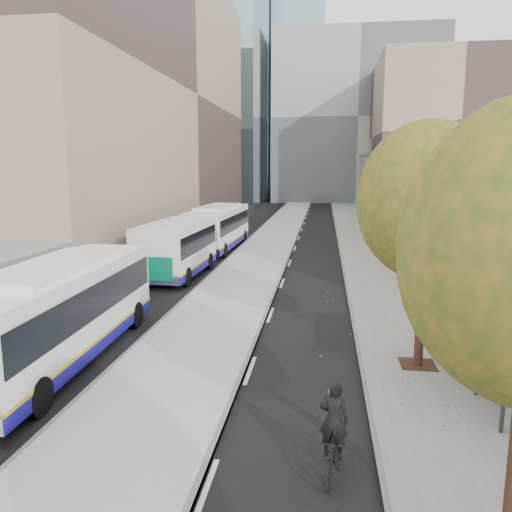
# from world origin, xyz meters

# --- Properties ---
(bus_platform) EXTENTS (4.25, 150.00, 0.15)m
(bus_platform) POSITION_xyz_m (-3.88, 35.00, 0.07)
(bus_platform) COLOR silver
(bus_platform) RESTS_ON ground
(sidewalk) EXTENTS (4.75, 150.00, 0.08)m
(sidewalk) POSITION_xyz_m (4.12, 35.00, 0.04)
(sidewalk) COLOR gray
(sidewalk) RESTS_ON ground
(building_tan) EXTENTS (18.00, 92.00, 8.00)m
(building_tan) POSITION_xyz_m (15.50, 64.00, 4.00)
(building_tan) COLOR gray
(building_tan) RESTS_ON ground
(building_midrise) EXTENTS (24.00, 46.00, 25.00)m
(building_midrise) POSITION_xyz_m (-22.50, 41.00, 12.50)
(building_midrise) COLOR gray
(building_midrise) RESTS_ON ground
(glass_tower_near) EXTENTS (20.00, 20.00, 66.00)m
(glass_tower_near) POSITION_xyz_m (-20.00, 82.00, 33.00)
(glass_tower_near) COLOR #83A2B1
(glass_tower_near) RESTS_ON ground
(building_far_block) EXTENTS (30.00, 18.00, 30.00)m
(building_far_block) POSITION_xyz_m (6.00, 96.00, 15.00)
(building_far_block) COLOR #ABA59D
(building_far_block) RESTS_ON ground
(tree_c) EXTENTS (4.20, 4.20, 7.28)m
(tree_c) POSITION_xyz_m (3.60, 13.00, 5.25)
(tree_c) COLOR black
(tree_c) RESTS_ON sidewalk
(bus_far) EXTENTS (3.36, 19.14, 3.18)m
(bus_far) POSITION_xyz_m (-7.65, 30.70, 1.74)
(bus_far) COLOR white
(bus_far) RESTS_ON ground
(cyclist) EXTENTS (0.71, 1.68, 2.09)m
(cyclist) POSITION_xyz_m (0.82, 6.85, 0.77)
(cyclist) COLOR black
(cyclist) RESTS_ON ground
(distant_car) EXTENTS (2.37, 3.74, 1.18)m
(distant_car) POSITION_xyz_m (-7.60, 40.56, 0.59)
(distant_car) COLOR white
(distant_car) RESTS_ON ground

